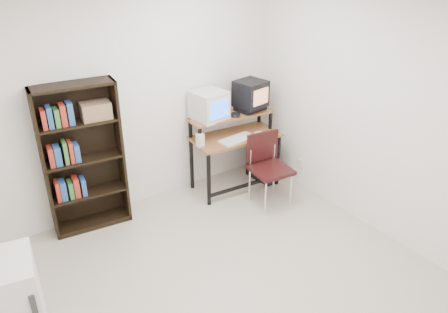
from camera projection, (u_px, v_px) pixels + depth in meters
floor at (227, 297)px, 4.05m from camera, size 4.00×4.00×0.01m
ceiling at (229, 1)px, 2.88m from camera, size 4.00×4.00×0.01m
back_wall at (126, 103)px, 4.93m from camera, size 4.00×0.01×2.60m
right_wall at (387, 120)px, 4.48m from camera, size 0.01×4.00×2.60m
computer_desk at (235, 139)px, 5.57m from camera, size 1.16×0.65×0.98m
crt_monitor at (209, 105)px, 5.32m from camera, size 0.42×0.42×0.36m
vcr at (250, 108)px, 5.64m from camera, size 0.39×0.31×0.08m
crt_tv at (251, 94)px, 5.51m from camera, size 0.40×0.40×0.33m
cd_spindle at (236, 115)px, 5.44m from camera, size 0.13×0.13×0.05m
keyboard at (237, 140)px, 5.41m from camera, size 0.49×0.25×0.03m
mousepad at (258, 135)px, 5.57m from camera, size 0.23×0.19×0.01m
mouse at (258, 133)px, 5.57m from camera, size 0.10×0.07×0.03m
desk_speaker at (200, 140)px, 5.23m from camera, size 0.09×0.08×0.17m
pc_tower at (262, 165)px, 5.95m from camera, size 0.22×0.46×0.42m
school_chair at (268, 162)px, 5.27m from camera, size 0.50×0.50×0.90m
bookshelf at (82, 156)px, 4.71m from camera, size 0.87×0.38×1.68m
mini_fridge at (7, 309)px, 3.33m from camera, size 0.58×0.59×0.86m
wall_outlet at (300, 164)px, 5.77m from camera, size 0.02×0.08×0.12m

